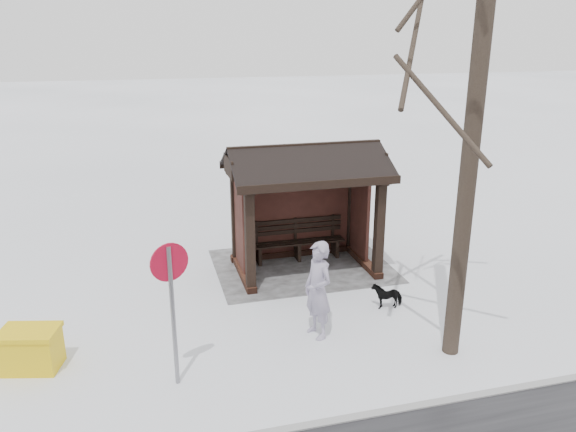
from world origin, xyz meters
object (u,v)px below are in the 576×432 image
object	(u,v)px
road_sign	(171,285)
bus_shelter	(303,181)
pedestrian	(318,290)
grit_bin	(31,349)
dog	(387,295)

from	to	relation	value
road_sign	bus_shelter	bearing A→B (deg)	-149.52
bus_shelter	road_sign	xyz separation A→B (m)	(3.33, 4.05, -0.41)
road_sign	pedestrian	bearing A→B (deg)	177.38
pedestrian	grit_bin	world-z (taller)	pedestrian
grit_bin	pedestrian	bearing A→B (deg)	-168.52
dog	grit_bin	world-z (taller)	grit_bin
road_sign	grit_bin	bearing A→B (deg)	-44.02
pedestrian	dog	size ratio (longest dim) A/B	3.04
grit_bin	dog	bearing A→B (deg)	-161.66
grit_bin	road_sign	world-z (taller)	road_sign
pedestrian	grit_bin	distance (m)	5.07
bus_shelter	road_sign	world-z (taller)	bus_shelter
pedestrian	bus_shelter	bearing A→B (deg)	151.72
bus_shelter	pedestrian	world-z (taller)	bus_shelter
pedestrian	grit_bin	bearing A→B (deg)	-109.13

